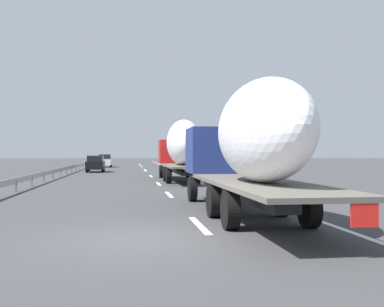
# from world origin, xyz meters

# --- Properties ---
(ground_plane) EXTENTS (260.00, 260.00, 0.00)m
(ground_plane) POSITION_xyz_m (40.00, 0.00, 0.00)
(ground_plane) COLOR #38383A
(lane_stripe_0) EXTENTS (3.20, 0.20, 0.01)m
(lane_stripe_0) POSITION_xyz_m (2.00, -1.80, 0.00)
(lane_stripe_0) COLOR white
(lane_stripe_0) RESTS_ON ground_plane
(lane_stripe_1) EXTENTS (3.20, 0.20, 0.01)m
(lane_stripe_1) POSITION_xyz_m (11.83, -1.80, 0.00)
(lane_stripe_1) COLOR white
(lane_stripe_1) RESTS_ON ground_plane
(lane_stripe_2) EXTENTS (3.20, 0.20, 0.01)m
(lane_stripe_2) POSITION_xyz_m (19.85, -1.80, 0.00)
(lane_stripe_2) COLOR white
(lane_stripe_2) RESTS_ON ground_plane
(lane_stripe_3) EXTENTS (3.20, 0.20, 0.01)m
(lane_stripe_3) POSITION_xyz_m (30.12, -1.80, 0.00)
(lane_stripe_3) COLOR white
(lane_stripe_3) RESTS_ON ground_plane
(lane_stripe_4) EXTENTS (3.20, 0.20, 0.01)m
(lane_stripe_4) POSITION_xyz_m (42.39, -1.80, 0.00)
(lane_stripe_4) COLOR white
(lane_stripe_4) RESTS_ON ground_plane
(lane_stripe_5) EXTENTS (3.20, 0.20, 0.01)m
(lane_stripe_5) POSITION_xyz_m (45.82, -1.80, 0.00)
(lane_stripe_5) COLOR white
(lane_stripe_5) RESTS_ON ground_plane
(lane_stripe_6) EXTENTS (3.20, 0.20, 0.01)m
(lane_stripe_6) POSITION_xyz_m (58.81, -1.80, 0.00)
(lane_stripe_6) COLOR white
(lane_stripe_6) RESTS_ON ground_plane
(lane_stripe_7) EXTENTS (3.20, 0.20, 0.01)m
(lane_stripe_7) POSITION_xyz_m (66.16, -1.80, 0.00)
(lane_stripe_7) COLOR white
(lane_stripe_7) RESTS_ON ground_plane
(lane_stripe_8) EXTENTS (3.20, 0.20, 0.01)m
(lane_stripe_8) POSITION_xyz_m (71.98, -1.80, 0.00)
(lane_stripe_8) COLOR white
(lane_stripe_8) RESTS_ON ground_plane
(edge_line_right) EXTENTS (110.00, 0.20, 0.01)m
(edge_line_right) POSITION_xyz_m (45.00, -5.50, 0.00)
(edge_line_right) COLOR white
(edge_line_right) RESTS_ON ground_plane
(truck_lead) EXTENTS (13.21, 2.55, 4.34)m
(truck_lead) POSITION_xyz_m (22.46, -3.60, 2.48)
(truck_lead) COLOR #B21919
(truck_lead) RESTS_ON ground_plane
(truck_trailing) EXTENTS (13.80, 2.55, 4.14)m
(truck_trailing) POSITION_xyz_m (3.40, -3.60, 2.36)
(truck_trailing) COLOR navy
(truck_trailing) RESTS_ON ground_plane
(car_white_van) EXTENTS (4.48, 1.81, 1.84)m
(car_white_van) POSITION_xyz_m (57.24, 3.45, 0.93)
(car_white_van) COLOR white
(car_white_van) RESTS_ON ground_plane
(car_black_suv) EXTENTS (4.47, 1.82, 1.76)m
(car_black_suv) POSITION_xyz_m (39.84, 3.63, 0.90)
(car_black_suv) COLOR black
(car_black_suv) RESTS_ON ground_plane
(road_sign) EXTENTS (0.10, 0.90, 3.10)m
(road_sign) POSITION_xyz_m (43.48, -6.70, 2.15)
(road_sign) COLOR gray
(road_sign) RESTS_ON ground_plane
(tree_0) EXTENTS (3.44, 3.44, 7.08)m
(tree_0) POSITION_xyz_m (82.27, -12.61, 4.20)
(tree_0) COLOR #472D19
(tree_0) RESTS_ON ground_plane
(tree_1) EXTENTS (3.04, 3.04, 6.02)m
(tree_1) POSITION_xyz_m (79.39, -12.07, 3.91)
(tree_1) COLOR #472D19
(tree_1) RESTS_ON ground_plane
(tree_2) EXTENTS (3.42, 3.42, 5.72)m
(tree_2) POSITION_xyz_m (51.58, -11.53, 3.60)
(tree_2) COLOR #472D19
(tree_2) RESTS_ON ground_plane
(tree_3) EXTENTS (2.98, 2.98, 5.51)m
(tree_3) POSITION_xyz_m (73.24, -9.95, 3.69)
(tree_3) COLOR #472D19
(tree_3) RESTS_ON ground_plane
(guardrail_median) EXTENTS (94.00, 0.10, 0.76)m
(guardrail_median) POSITION_xyz_m (43.00, 6.00, 0.58)
(guardrail_median) COLOR #9EA0A5
(guardrail_median) RESTS_ON ground_plane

